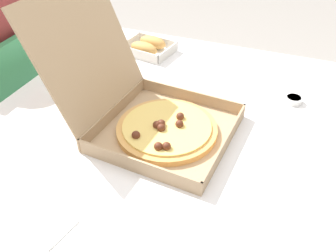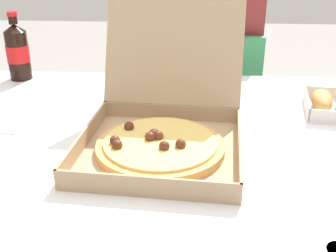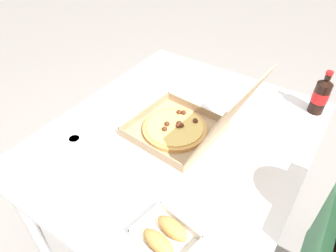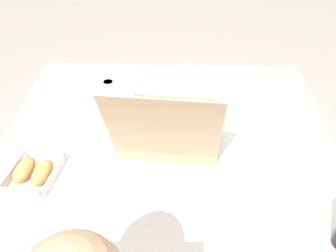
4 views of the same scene
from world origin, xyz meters
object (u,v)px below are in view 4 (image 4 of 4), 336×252
at_px(pizza_box_open, 170,128).
at_px(paper_menu, 294,161).
at_px(dipping_sauce_cup, 108,83).
at_px(bread_side_box, 34,172).

bearing_deg(pizza_box_open, paper_menu, 166.04).
relative_size(pizza_box_open, dipping_sauce_cup, 9.45).
distance_m(bread_side_box, paper_menu, 0.92).
relative_size(pizza_box_open, bread_side_box, 2.51).
xyz_separation_m(bread_side_box, paper_menu, (-0.91, -0.10, -0.02)).
bearing_deg(paper_menu, bread_side_box, 18.44).
bearing_deg(dipping_sauce_cup, paper_menu, 147.03).
xyz_separation_m(pizza_box_open, paper_menu, (-0.45, 0.11, -0.05)).
distance_m(pizza_box_open, paper_menu, 0.47).
relative_size(bread_side_box, dipping_sauce_cup, 3.77).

